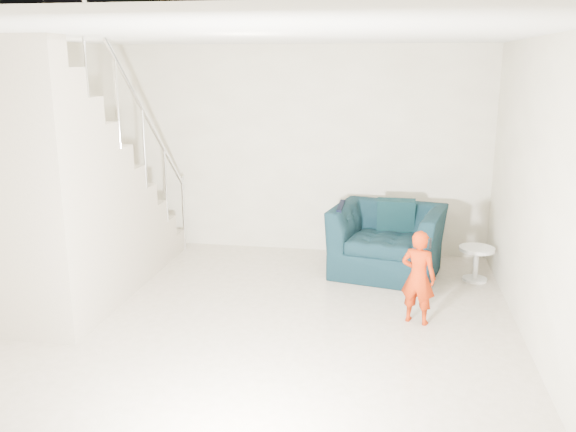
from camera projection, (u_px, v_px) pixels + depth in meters
The scene contains 12 objects.
floor at pixel (251, 334), 5.70m from camera, with size 5.50×5.50×0.00m, color tan.
ceiling at pixel (246, 34), 5.04m from camera, with size 5.50×5.50×0.00m, color silver.
back_wall at pixel (297, 150), 8.00m from camera, with size 5.00×5.00×0.00m, color #ACA38C.
front_wall at pixel (108, 318), 2.74m from camera, with size 5.00×5.00×0.00m, color #ACA38C.
right_wall at pixel (547, 204), 4.97m from camera, with size 5.50×5.50×0.00m, color #ACA38C.
armchair at pixel (387, 240), 7.27m from camera, with size 1.25×1.09×0.81m, color black.
toddler at pixel (418, 277), 5.85m from camera, with size 0.34×0.22×0.93m, color #910D04.
side_table at pixel (476, 258), 7.05m from camera, with size 0.40×0.40×0.40m.
staircase at pixel (74, 213), 6.33m from camera, with size 1.02×3.03×3.62m.
cushion at pixel (396, 216), 7.45m from camera, with size 0.46×0.13×0.43m, color black.
throw at pixel (340, 231), 7.31m from camera, with size 0.06×0.57×0.64m, color black.
phone at pixel (430, 244), 5.74m from camera, with size 0.02×0.05×0.10m, color black.
Camera 1 is at (1.23, -5.13, 2.47)m, focal length 38.00 mm.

